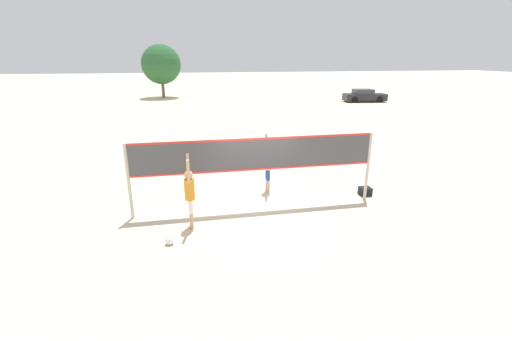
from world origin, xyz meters
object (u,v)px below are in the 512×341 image
(player_spiker, at_px, (190,191))
(tree_left_cluster, at_px, (161,64))
(parked_car_near, at_px, (364,96))
(volleyball, at_px, (169,240))
(player_blocker, at_px, (268,163))
(gear_bag, at_px, (365,191))
(volleyball_net, at_px, (256,158))

(player_spiker, distance_m, tree_left_cluster, 34.12)
(parked_car_near, bearing_deg, volleyball, -118.87)
(volleyball, bearing_deg, parked_car_near, 53.73)
(player_blocker, height_order, parked_car_near, player_blocker)
(gear_bag, bearing_deg, player_blocker, 163.10)
(gear_bag, bearing_deg, tree_left_cluster, 104.99)
(player_spiker, distance_m, player_blocker, 3.54)
(player_spiker, xyz_separation_m, player_blocker, (2.74, 2.24, -0.02))
(player_blocker, distance_m, volleyball, 4.65)
(gear_bag, distance_m, parked_car_near, 27.47)
(volleyball, relative_size, gear_bag, 0.62)
(player_blocker, bearing_deg, tree_left_cluster, -170.23)
(player_blocker, relative_size, parked_car_near, 0.45)
(volleyball_net, relative_size, player_blocker, 3.71)
(player_spiker, bearing_deg, player_blocker, -50.74)
(player_spiker, height_order, volleyball, player_spiker)
(player_blocker, height_order, tree_left_cluster, tree_left_cluster)
(tree_left_cluster, bearing_deg, player_blocker, -80.23)
(gear_bag, distance_m, tree_left_cluster, 34.01)
(gear_bag, height_order, parked_car_near, parked_car_near)
(volleyball, height_order, gear_bag, gear_bag)
(gear_bag, bearing_deg, volleyball, -162.43)
(gear_bag, bearing_deg, parked_car_near, 62.31)
(gear_bag, bearing_deg, player_spiker, -168.40)
(player_spiker, distance_m, gear_bag, 6.23)
(volleyball_net, relative_size, gear_bag, 20.17)
(volleyball_net, bearing_deg, player_blocker, 62.36)
(volleyball, bearing_deg, player_blocker, 42.96)
(volleyball_net, relative_size, player_spiker, 3.65)
(gear_bag, relative_size, tree_left_cluster, 0.06)
(player_spiker, relative_size, player_blocker, 1.02)
(tree_left_cluster, bearing_deg, player_spiker, -85.42)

